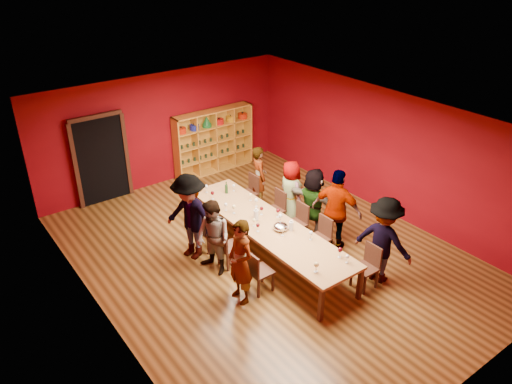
# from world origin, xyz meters

# --- Properties ---
(room_shell) EXTENTS (7.10, 9.10, 3.04)m
(room_shell) POSITION_xyz_m (0.00, 0.00, 1.50)
(room_shell) COLOR #523415
(room_shell) RESTS_ON ground
(tasting_table) EXTENTS (1.10, 4.50, 0.75)m
(tasting_table) POSITION_xyz_m (0.00, 0.00, 0.70)
(tasting_table) COLOR #A37343
(tasting_table) RESTS_ON ground
(doorway) EXTENTS (1.40, 0.17, 2.30)m
(doorway) POSITION_xyz_m (-1.80, 4.43, 1.12)
(doorway) COLOR black
(doorway) RESTS_ON ground
(shelving_unit) EXTENTS (2.40, 0.40, 1.80)m
(shelving_unit) POSITION_xyz_m (1.40, 4.32, 0.98)
(shelving_unit) COLOR gold
(shelving_unit) RESTS_ON ground
(chair_person_left_1) EXTENTS (0.42, 0.42, 0.89)m
(chair_person_left_1) POSITION_xyz_m (-0.91, -0.86, 0.50)
(chair_person_left_1) COLOR #321810
(chair_person_left_1) RESTS_ON ground
(person_left_1) EXTENTS (0.45, 0.62, 1.68)m
(person_left_1) POSITION_xyz_m (-1.29, -0.86, 0.84)
(person_left_1) COLOR #5D8BBF
(person_left_1) RESTS_ON ground
(chair_person_left_2) EXTENTS (0.42, 0.42, 0.89)m
(chair_person_left_2) POSITION_xyz_m (-0.91, 0.18, 0.50)
(chair_person_left_2) COLOR #321810
(chair_person_left_2) RESTS_ON ground
(person_left_2) EXTENTS (0.54, 0.82, 1.58)m
(person_left_2) POSITION_xyz_m (-1.21, 0.18, 0.79)
(person_left_2) COLOR silver
(person_left_2) RESTS_ON ground
(chair_person_left_3) EXTENTS (0.42, 0.42, 0.89)m
(chair_person_left_3) POSITION_xyz_m (-0.91, 0.92, 0.50)
(chair_person_left_3) COLOR #321810
(chair_person_left_3) RESTS_ON ground
(person_left_3) EXTENTS (0.82, 1.32, 1.90)m
(person_left_3) POSITION_xyz_m (-1.30, 0.92, 0.95)
(person_left_3) COLOR #161B3D
(person_left_3) RESTS_ON ground
(chair_person_right_0) EXTENTS (0.42, 0.42, 0.89)m
(chair_person_right_0) POSITION_xyz_m (0.91, -1.98, 0.50)
(chair_person_right_0) COLOR #321810
(chair_person_right_0) RESTS_ON ground
(person_right_0) EXTENTS (0.76, 1.24, 1.80)m
(person_right_0) POSITION_xyz_m (1.27, -1.98, 0.90)
(person_right_0) COLOR pink
(person_right_0) RESTS_ON ground
(chair_person_right_1) EXTENTS (0.42, 0.42, 0.89)m
(chair_person_right_1) POSITION_xyz_m (0.91, -0.67, 0.50)
(chair_person_right_1) COLOR #321810
(chair_person_right_1) RESTS_ON ground
(person_right_1) EXTENTS (0.91, 1.20, 1.86)m
(person_right_1) POSITION_xyz_m (1.31, -0.67, 0.93)
(person_right_1) COLOR #D68F8F
(person_right_1) RESTS_ON ground
(chair_person_right_2) EXTENTS (0.42, 0.42, 0.89)m
(chair_person_right_2) POSITION_xyz_m (0.91, 0.06, 0.50)
(chair_person_right_2) COLOR #321810
(chair_person_right_2) RESTS_ON ground
(person_right_2) EXTENTS (0.76, 1.56, 1.61)m
(person_right_2) POSITION_xyz_m (1.33, 0.06, 0.81)
(person_right_2) COLOR #5480AD
(person_right_2) RESTS_ON ground
(chair_person_right_3) EXTENTS (0.42, 0.42, 0.89)m
(chair_person_right_3) POSITION_xyz_m (0.91, 0.82, 0.50)
(chair_person_right_3) COLOR #321810
(chair_person_right_3) RESTS_ON ground
(person_right_3) EXTENTS (0.47, 0.78, 1.52)m
(person_right_3) POSITION_xyz_m (1.32, 0.82, 0.76)
(person_right_3) COLOR #516EA7
(person_right_3) RESTS_ON ground
(chair_person_right_4) EXTENTS (0.42, 0.42, 0.89)m
(chair_person_right_4) POSITION_xyz_m (0.91, 1.86, 0.50)
(chair_person_right_4) COLOR #321810
(chair_person_right_4) RESTS_ON ground
(person_right_4) EXTENTS (0.59, 0.68, 1.57)m
(person_right_4) POSITION_xyz_m (1.18, 1.86, 0.79)
(person_right_4) COLOR #4F4F54
(person_right_4) RESTS_ON ground
(wine_glass_0) EXTENTS (0.09, 0.09, 0.21)m
(wine_glass_0) POSITION_xyz_m (-0.31, -1.80, 0.90)
(wine_glass_0) COLOR silver
(wine_glass_0) RESTS_ON tasting_table
(wine_glass_1) EXTENTS (0.07, 0.07, 0.19)m
(wine_glass_1) POSITION_xyz_m (-0.37, 1.00, 0.89)
(wine_glass_1) COLOR silver
(wine_glass_1) RESTS_ON tasting_table
(wine_glass_2) EXTENTS (0.08, 0.08, 0.21)m
(wine_glass_2) POSITION_xyz_m (0.36, 0.10, 0.90)
(wine_glass_2) COLOR silver
(wine_glass_2) RESTS_ON tasting_table
(wine_glass_3) EXTENTS (0.08, 0.08, 0.19)m
(wine_glass_3) POSITION_xyz_m (-0.29, -1.80, 0.89)
(wine_glass_3) COLOR silver
(wine_glass_3) RESTS_ON tasting_table
(wine_glass_4) EXTENTS (0.08, 0.08, 0.20)m
(wine_glass_4) POSITION_xyz_m (-0.26, 1.98, 0.89)
(wine_glass_4) COLOR silver
(wine_glass_4) RESTS_ON tasting_table
(wine_glass_5) EXTENTS (0.07, 0.07, 0.18)m
(wine_glass_5) POSITION_xyz_m (0.33, 1.05, 0.88)
(wine_glass_5) COLOR silver
(wine_glass_5) RESTS_ON tasting_table
(wine_glass_6) EXTENTS (0.08, 0.08, 0.20)m
(wine_glass_6) POSITION_xyz_m (0.26, 0.75, 0.90)
(wine_glass_6) COLOR silver
(wine_glass_6) RESTS_ON tasting_table
(wine_glass_7) EXTENTS (0.08, 0.08, 0.21)m
(wine_glass_7) POSITION_xyz_m (-0.30, 0.79, 0.90)
(wine_glass_7) COLOR silver
(wine_glass_7) RESTS_ON tasting_table
(wine_glass_8) EXTENTS (0.07, 0.07, 0.18)m
(wine_glass_8) POSITION_xyz_m (0.29, 1.66, 0.88)
(wine_glass_8) COLOR silver
(wine_glass_8) RESTS_ON tasting_table
(wine_glass_9) EXTENTS (0.07, 0.07, 0.18)m
(wine_glass_9) POSITION_xyz_m (-0.27, 0.11, 0.88)
(wine_glass_9) COLOR silver
(wine_glass_9) RESTS_ON tasting_table
(wine_glass_10) EXTENTS (0.08, 0.08, 0.20)m
(wine_glass_10) POSITION_xyz_m (-0.32, 1.61, 0.90)
(wine_glass_10) COLOR silver
(wine_glass_10) RESTS_ON tasting_table
(wine_glass_11) EXTENTS (0.08, 0.08, 0.19)m
(wine_glass_11) POSITION_xyz_m (0.14, 0.39, 0.89)
(wine_glass_11) COLOR silver
(wine_glass_11) RESTS_ON tasting_table
(wine_glass_12) EXTENTS (0.08, 0.08, 0.20)m
(wine_glass_12) POSITION_xyz_m (0.26, -0.09, 0.90)
(wine_glass_12) COLOR silver
(wine_glass_12) RESTS_ON tasting_table
(wine_glass_13) EXTENTS (0.07, 0.07, 0.18)m
(wine_glass_13) POSITION_xyz_m (0.34, -1.94, 0.88)
(wine_glass_13) COLOR silver
(wine_glass_13) RESTS_ON tasting_table
(wine_glass_14) EXTENTS (0.08, 0.08, 0.20)m
(wine_glass_14) POSITION_xyz_m (0.33, -0.96, 0.89)
(wine_glass_14) COLOR silver
(wine_glass_14) RESTS_ON tasting_table
(wine_glass_15) EXTENTS (0.08, 0.08, 0.19)m
(wine_glass_15) POSITION_xyz_m (-0.33, -0.10, 0.89)
(wine_glass_15) COLOR silver
(wine_glass_15) RESTS_ON tasting_table
(wine_glass_16) EXTENTS (0.09, 0.09, 0.22)m
(wine_glass_16) POSITION_xyz_m (0.35, -1.74, 0.91)
(wine_glass_16) COLOR silver
(wine_glass_16) RESTS_ON tasting_table
(wine_glass_17) EXTENTS (0.08, 0.08, 0.19)m
(wine_glass_17) POSITION_xyz_m (-0.03, -0.52, 0.89)
(wine_glass_17) COLOR silver
(wine_glass_17) RESTS_ON tasting_table
(spittoon_bowl) EXTENTS (0.31, 0.31, 0.17)m
(spittoon_bowl) POSITION_xyz_m (0.08, -0.33, 0.82)
(spittoon_bowl) COLOR silver
(spittoon_bowl) RESTS_ON tasting_table
(carafe_a) EXTENTS (0.10, 0.10, 0.27)m
(carafe_a) POSITION_xyz_m (-0.08, 0.29, 0.87)
(carafe_a) COLOR silver
(carafe_a) RESTS_ON tasting_table
(carafe_b) EXTENTS (0.10, 0.10, 0.24)m
(carafe_b) POSITION_xyz_m (0.24, -0.47, 0.86)
(carafe_b) COLOR silver
(carafe_b) RESTS_ON tasting_table
(wine_bottle) EXTENTS (0.09, 0.09, 0.29)m
(wine_bottle) POSITION_xyz_m (0.10, 1.67, 0.86)
(wine_bottle) COLOR #153A1B
(wine_bottle) RESTS_ON tasting_table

